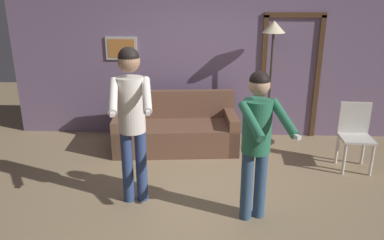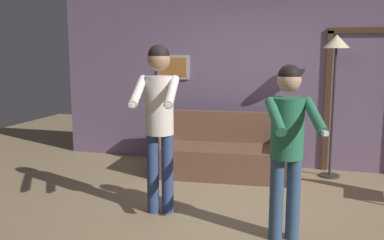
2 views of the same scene
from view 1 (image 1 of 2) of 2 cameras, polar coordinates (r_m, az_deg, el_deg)
name	(u,v)px [view 1 (image 1 of 2)]	position (r m, az deg, el deg)	size (l,w,h in m)	color
ground_plane	(196,195)	(4.71, 0.61, -11.32)	(12.00, 12.00, 0.00)	#967E5C
back_wall_assembly	(202,60)	(6.34, 1.46, 9.07)	(6.40, 0.10, 2.60)	slate
couch	(176,131)	(5.96, -2.44, -1.76)	(1.96, 1.01, 0.87)	brown
torchiere_lamp	(273,41)	(5.99, 12.24, 11.69)	(0.36, 0.36, 1.97)	#332D28
person_standing_left	(131,111)	(4.19, -9.22, 1.39)	(0.52, 0.76, 1.83)	navy
person_standing_right	(257,134)	(3.90, 9.91, -2.14)	(0.56, 0.66, 1.64)	#314D6F
dining_chair_distant	(355,132)	(5.69, 23.58, -1.67)	(0.44, 0.44, 0.93)	silver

